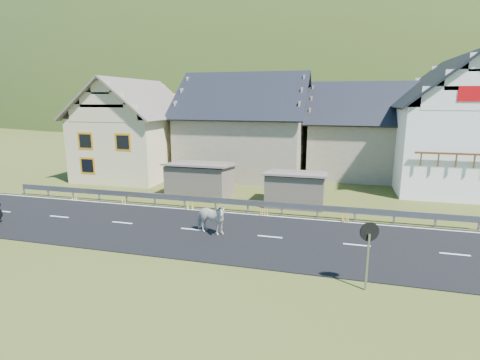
% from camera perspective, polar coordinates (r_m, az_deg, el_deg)
% --- Properties ---
extents(ground, '(160.00, 160.00, 0.00)m').
position_cam_1_polar(ground, '(19.28, -7.30, -7.58)').
color(ground, '#3D4615').
rests_on(ground, ground).
extents(road, '(60.00, 7.00, 0.04)m').
position_cam_1_polar(road, '(19.27, -7.30, -7.53)').
color(road, black).
rests_on(road, ground).
extents(lane_markings, '(60.00, 6.60, 0.01)m').
position_cam_1_polar(lane_markings, '(19.27, -7.31, -7.46)').
color(lane_markings, silver).
rests_on(lane_markings, road).
extents(guardrail, '(28.10, 0.09, 0.75)m').
position_cam_1_polar(guardrail, '(22.39, -3.78, -3.17)').
color(guardrail, '#93969B').
rests_on(guardrail, ground).
extents(shed_left, '(4.30, 3.30, 2.40)m').
position_cam_1_polar(shed_left, '(25.50, -6.03, -0.05)').
color(shed_left, '#706353').
rests_on(shed_left, ground).
extents(shed_right, '(3.80, 2.90, 2.20)m').
position_cam_1_polar(shed_right, '(23.53, 8.48, -1.42)').
color(shed_right, '#706353').
rests_on(shed_right, ground).
extents(house_cream, '(7.80, 9.80, 8.30)m').
position_cam_1_polar(house_cream, '(33.46, -15.74, 8.13)').
color(house_cream, beige).
rests_on(house_cream, ground).
extents(house_stone_a, '(10.80, 9.80, 8.90)m').
position_cam_1_polar(house_stone_a, '(32.79, 0.87, 8.99)').
color(house_stone_a, gray).
rests_on(house_stone_a, ground).
extents(house_stone_b, '(9.80, 8.80, 8.10)m').
position_cam_1_polar(house_stone_b, '(33.87, 18.53, 7.80)').
color(house_stone_b, gray).
rests_on(house_stone_b, ground).
extents(house_white, '(8.80, 10.80, 9.70)m').
position_cam_1_polar(house_white, '(31.79, 29.89, 8.05)').
color(house_white, white).
rests_on(house_white, ground).
extents(mountain, '(440.00, 280.00, 260.00)m').
position_cam_1_polar(mountain, '(198.53, 14.34, 4.24)').
color(mountain, '#1E380F').
rests_on(mountain, ground).
extents(conifer_patch, '(76.00, 50.00, 28.00)m').
position_cam_1_polar(conifer_patch, '(141.09, -11.30, 11.86)').
color(conifer_patch, black).
rests_on(conifer_patch, ground).
extents(horse, '(1.27, 2.01, 1.57)m').
position_cam_1_polar(horse, '(18.34, -4.53, -5.85)').
color(horse, beige).
rests_on(horse, road).
extents(traffic_mirror, '(0.65, 0.32, 2.45)m').
position_cam_1_polar(traffic_mirror, '(13.61, 19.04, -8.73)').
color(traffic_mirror, '#93969B').
rests_on(traffic_mirror, ground).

